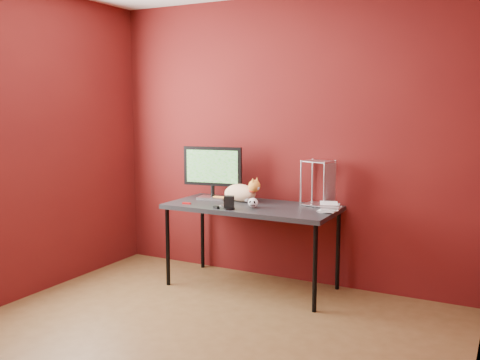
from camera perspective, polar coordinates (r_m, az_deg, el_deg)
The scene contains 11 objects.
room at distance 3.38m, azimuth -6.72°, elevation 4.93°, with size 3.52×3.52×2.61m.
desk at distance 4.73m, azimuth 1.28°, elevation -3.29°, with size 1.50×0.70×0.75m.
monitor at distance 5.00m, azimuth -2.94°, elevation 1.08°, with size 0.57×0.22×0.49m.
cat at distance 4.89m, azimuth 0.10°, elevation -1.35°, with size 0.50×0.26×0.24m.
skull_mug at distance 4.59m, azimuth 1.40°, elevation -2.44°, with size 0.09×0.09×0.08m.
speaker at distance 4.52m, azimuth -1.17°, elevation -2.48°, with size 0.10×0.10×0.11m.
book_stack at distance 4.47m, azimuth 8.83°, elevation 1.74°, with size 0.20×0.24×0.79m.
wire_rack at distance 4.71m, azimuth 8.32°, elevation -0.32°, with size 0.27×0.23×0.40m.
pocket_knife at distance 4.79m, azimuth -5.71°, elevation -2.49°, with size 0.08×0.02×0.02m, color #9E0C0D.
black_gadget at distance 4.56m, azimuth -2.55°, elevation -2.93°, with size 0.05×0.03×0.02m, color black.
washer at distance 4.70m, azimuth -1.94°, elevation -2.71°, with size 0.05×0.05×0.00m, color #BBBCC1.
Camera 1 is at (1.90, -2.79, 1.62)m, focal length 40.00 mm.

